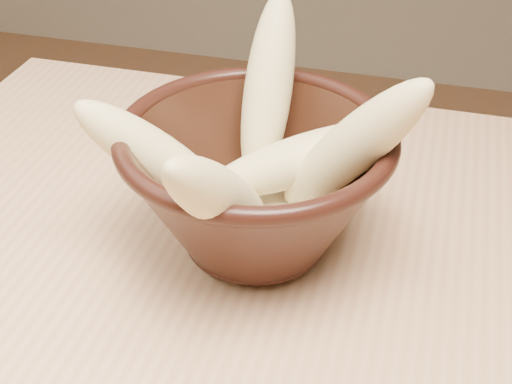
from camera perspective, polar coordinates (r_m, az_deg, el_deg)
bowl at (r=0.54m, az=0.00°, el=0.84°), size 0.21×0.21×0.11m
milk_puddle at (r=0.56m, az=0.00°, el=-1.53°), size 0.12×0.12×0.02m
banana_upright at (r=0.57m, az=0.97°, el=8.16°), size 0.04×0.12×0.16m
banana_left at (r=0.53m, az=-7.92°, el=2.68°), size 0.14×0.07×0.12m
banana_right at (r=0.51m, az=7.62°, el=3.49°), size 0.14×0.08×0.15m
banana_across at (r=0.54m, az=3.89°, el=2.66°), size 0.16×0.11×0.07m
banana_front at (r=0.46m, az=-2.89°, el=-0.47°), size 0.06×0.15×0.15m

